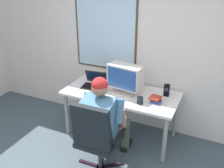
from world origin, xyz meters
The scene contains 10 objects.
wall_rear centered at (-0.02, 1.97, 1.34)m, with size 5.58×0.08×2.66m.
desk centered at (-0.05, 1.53, 0.64)m, with size 1.63×0.76×0.72m.
office_chair centered at (0.01, 0.65, 0.56)m, with size 0.59×0.60×1.00m.
person_seated centered at (0.00, 0.91, 0.65)m, with size 0.54×0.79×1.24m.
crt_monitor centered at (0.01, 1.53, 0.96)m, with size 0.50×0.29×0.42m.
laptop centered at (-0.50, 1.57, 0.77)m, with size 0.38×0.34×0.21m.
wine_glass centered at (-0.26, 1.35, 0.81)m, with size 0.07×0.07×0.15m.
desk_speaker centered at (0.56, 1.70, 0.80)m, with size 0.08×0.07×0.17m.
book_stack centered at (0.48, 1.45, 0.76)m, with size 0.17×0.16×0.08m.
coffee_mug centered at (0.31, 1.33, 0.76)m, with size 0.08×0.08×0.09m.
Camera 1 is at (1.22, -1.49, 2.34)m, focal length 41.05 mm.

